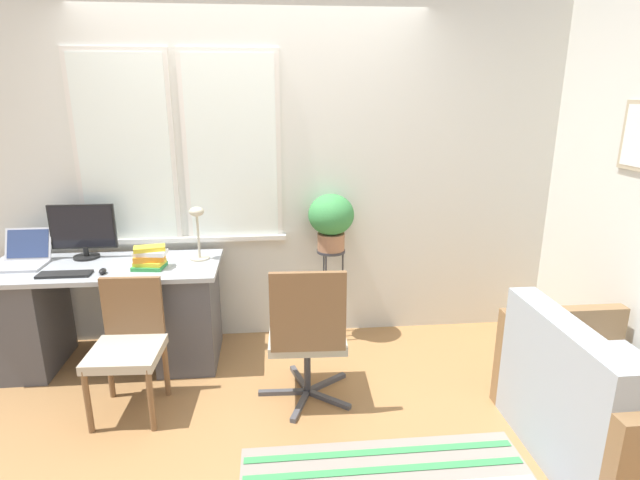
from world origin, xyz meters
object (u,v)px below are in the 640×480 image
laptop (23,258)px  book_stack (150,258)px  keyboard (65,274)px  plant_stand (331,265)px  desk_lamp (197,224)px  couch_loveseat (605,410)px  desk_chair_wooden (128,343)px  potted_plant (331,218)px  mouse (103,271)px  monitor (83,230)px  office_chair_swivel (307,334)px

laptop → book_stack: (0.90, -0.15, 0.02)m
laptop → book_stack: laptop is taller
keyboard → plant_stand: (1.82, 0.42, -0.14)m
keyboard → desk_lamp: (0.84, 0.27, 0.25)m
desk_lamp → couch_loveseat: desk_lamp is taller
desk_chair_wooden → keyboard: bearing=142.8°
book_stack → potted_plant: 1.34m
laptop → mouse: (0.61, -0.24, -0.03)m
monitor → plant_stand: size_ratio=0.61×
desk_chair_wooden → office_chair_swivel: office_chair_swivel is taller
book_stack → mouse: bearing=-163.2°
laptop → couch_loveseat: laptop is taller
mouse → book_stack: bearing=16.8°
office_chair_swivel → couch_loveseat: size_ratio=0.82×
mouse → office_chair_swivel: 1.44m
desk_lamp → plant_stand: (0.98, 0.15, -0.39)m
office_chair_swivel → monitor: bearing=-25.3°
mouse → desk_lamp: bearing=23.0°
laptop → keyboard: size_ratio=0.96×
keyboard → desk_lamp: size_ratio=0.87×
laptop → mouse: laptop is taller
desk_chair_wooden → plant_stand: desk_chair_wooden is taller
keyboard → book_stack: bearing=10.4°
mouse → plant_stand: 1.64m
keyboard → book_stack: (0.53, 0.10, 0.06)m
book_stack → potted_plant: bearing=13.9°
keyboard → book_stack: book_stack is taller
desk_lamp → office_chair_swivel: desk_lamp is taller
keyboard → potted_plant: 1.88m
monitor → desk_chair_wooden: size_ratio=0.56×
laptop → potted_plant: bearing=4.4°
laptop → potted_plant: potted_plant is taller
desk_lamp → book_stack: 0.40m
keyboard → couch_loveseat: bearing=-19.4°
mouse → desk_chair_wooden: bearing=-59.8°
mouse → potted_plant: potted_plant is taller
mouse → plant_stand: size_ratio=0.10×
keyboard → office_chair_swivel: office_chair_swivel is taller
desk_lamp → desk_chair_wooden: bearing=-118.8°
desk_lamp → potted_plant: 0.99m
mouse → keyboard: bearing=-177.6°
keyboard → office_chair_swivel: 1.66m
monitor → book_stack: monitor is taller
potted_plant → plant_stand: bearing=180.0°
desk_chair_wooden → monitor: bearing=123.5°
desk_lamp → keyboard: bearing=-162.5°
monitor → book_stack: size_ratio=1.90×
desk_lamp → book_stack: (-0.31, -0.17, -0.19)m
couch_loveseat → desk_lamp: bearing=59.0°
monitor → office_chair_swivel: monitor is taller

